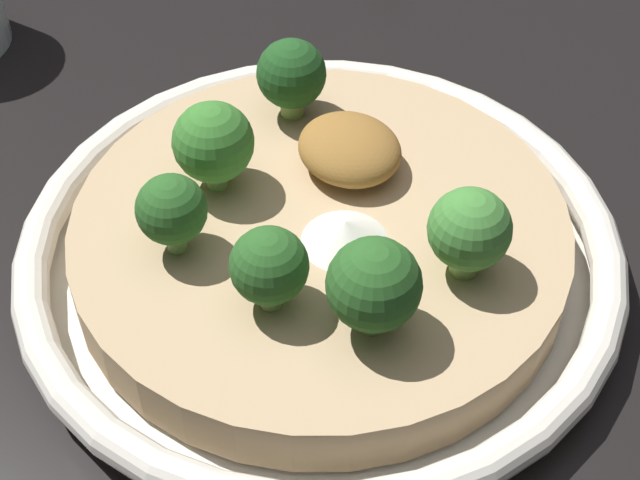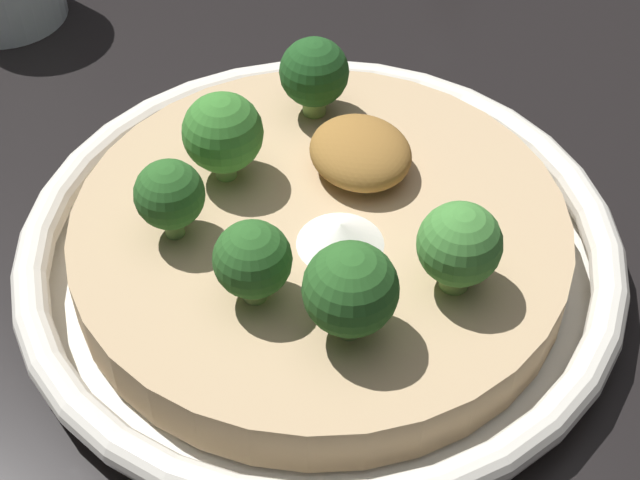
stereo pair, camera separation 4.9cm
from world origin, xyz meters
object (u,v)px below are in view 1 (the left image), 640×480
broccoli_right (374,285)px  broccoli_left (213,143)px  broccoli_back_left (291,75)px  broccoli_front (172,211)px  broccoli_back_right (469,231)px  broccoli_front_right (269,267)px  risotto_bowl (320,247)px

broccoli_right → broccoli_left: size_ratio=1.02×
broccoli_back_left → broccoli_front: bearing=-67.0°
broccoli_right → broccoli_back_right: (0.00, 0.06, -0.00)m
broccoli_front_right → broccoli_front: same height
broccoli_right → broccoli_back_right: bearing=88.7°
broccoli_right → broccoli_front_right: 0.05m
broccoli_left → broccoli_front: size_ratio=1.14×
broccoli_front → broccoli_front_right: bearing=14.0°
broccoli_front_right → broccoli_left: size_ratio=0.87×
broccoli_back_left → broccoli_front: 0.11m
broccoli_front_right → broccoli_left: 0.08m
broccoli_front_right → broccoli_back_left: 0.14m
risotto_bowl → broccoli_front: 0.08m
risotto_bowl → broccoli_left: broccoli_left is taller
broccoli_back_left → risotto_bowl: bearing=-29.2°
broccoli_front_right → broccoli_back_left: (-0.10, 0.09, 0.00)m
broccoli_left → broccoli_back_right: size_ratio=1.05×
broccoli_right → broccoli_back_right: size_ratio=1.08×
broccoli_front_right → broccoli_back_right: (0.04, 0.08, 0.00)m
broccoli_front → risotto_bowl: bearing=66.0°
broccoli_back_left → broccoli_back_right: bearing=-4.2°
broccoli_front_right → broccoli_left: bearing=161.4°
broccoli_front_right → risotto_bowl: bearing=117.7°
risotto_bowl → broccoli_right: (0.07, -0.03, 0.05)m
risotto_bowl → broccoli_right: 0.09m
risotto_bowl → broccoli_left: bearing=-155.5°
broccoli_left → broccoli_front: 0.05m
risotto_bowl → broccoli_right: bearing=-21.0°
broccoli_back_right → broccoli_front: bearing=-135.4°
broccoli_left → broccoli_front: (0.02, -0.04, -0.00)m
risotto_bowl → broccoli_back_right: (0.07, 0.03, 0.04)m
broccoli_back_right → broccoli_right: bearing=-91.3°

